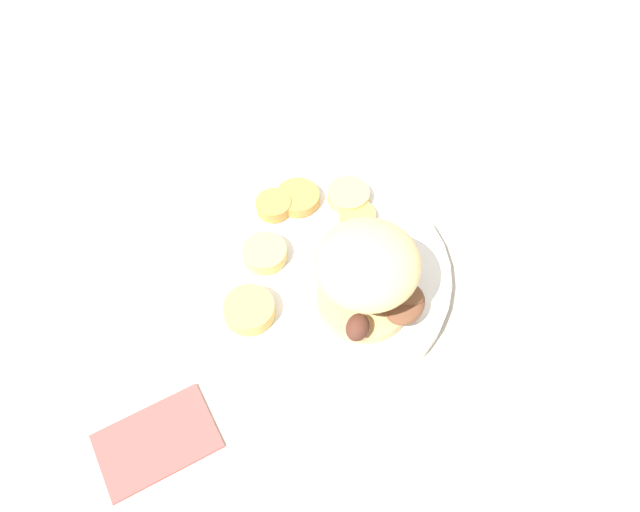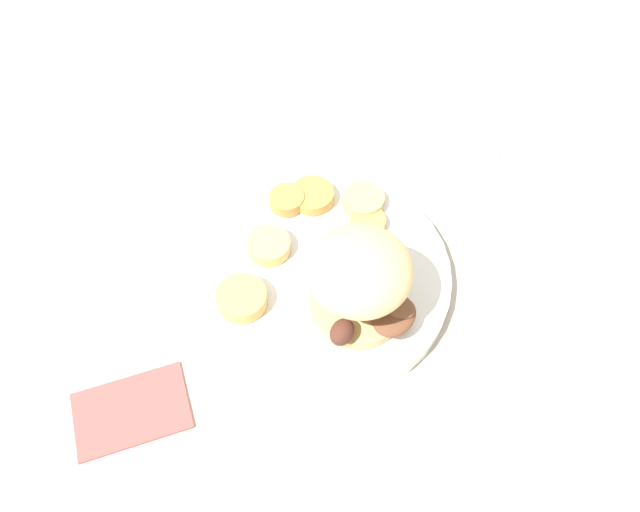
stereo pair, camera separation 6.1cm
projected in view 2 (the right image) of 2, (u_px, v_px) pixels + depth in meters
ground_plane at (320, 280)px, 0.67m from camera, size 4.00×4.00×0.00m
dinner_plate at (320, 274)px, 0.66m from camera, size 0.28×0.28×0.02m
sandwich at (362, 280)px, 0.58m from camera, size 0.12×0.11×0.10m
potato_round_0 at (269, 245)px, 0.66m from camera, size 0.05×0.05×0.01m
potato_round_1 at (363, 200)px, 0.69m from camera, size 0.05×0.05×0.01m
potato_round_2 at (312, 196)px, 0.70m from camera, size 0.05×0.05×0.01m
potato_round_3 at (368, 222)px, 0.68m from camera, size 0.04×0.04×0.01m
potato_round_4 at (242, 298)px, 0.62m from camera, size 0.05×0.05×0.02m
potato_round_5 at (287, 200)px, 0.69m from camera, size 0.04×0.04×0.01m
fork at (444, 130)px, 0.79m from camera, size 0.15×0.07×0.00m
napkin at (131, 410)px, 0.59m from camera, size 0.10×0.12×0.01m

